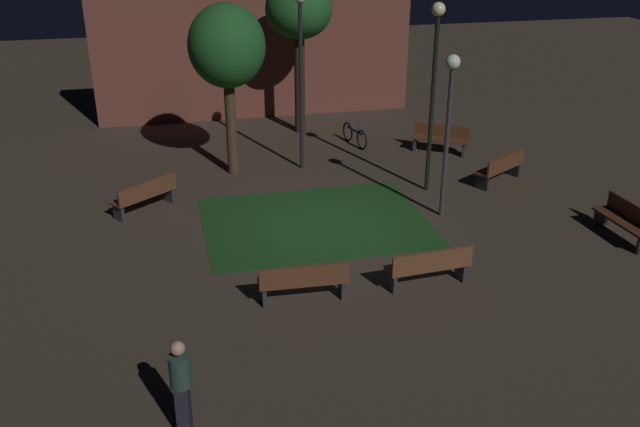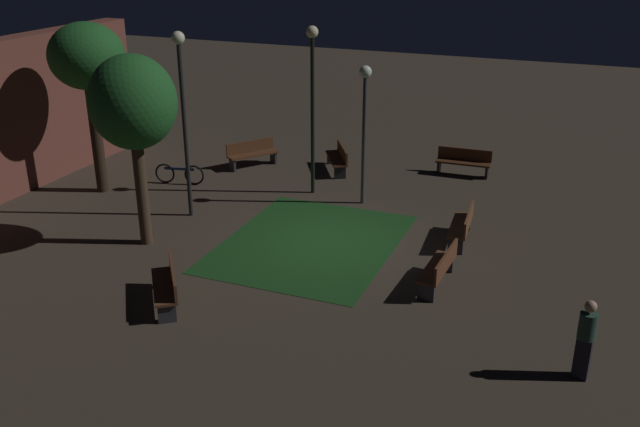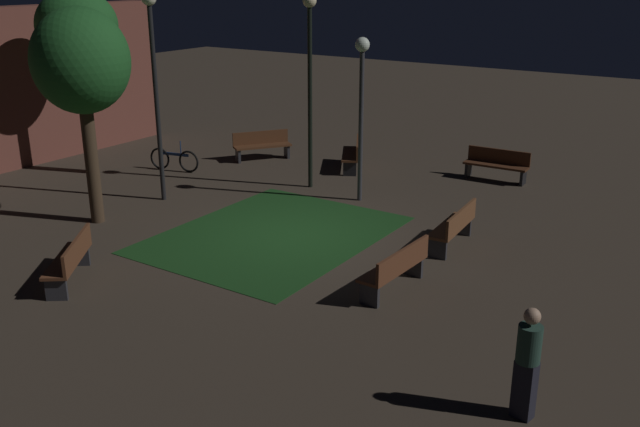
{
  "view_description": "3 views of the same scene",
  "coord_description": "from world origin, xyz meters",
  "px_view_note": "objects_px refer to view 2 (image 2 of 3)",
  "views": [
    {
      "loc": [
        -3.79,
        -14.93,
        7.31
      ],
      "look_at": [
        -0.37,
        -0.53,
        0.69
      ],
      "focal_mm": 38.53,
      "sensor_mm": 36.0,
      "label": 1
    },
    {
      "loc": [
        -15.81,
        -6.07,
        7.75
      ],
      "look_at": [
        -0.39,
        0.16,
        0.95
      ],
      "focal_mm": 39.41,
      "sensor_mm": 36.0,
      "label": 2
    },
    {
      "loc": [
        -12.1,
        -8.64,
        5.68
      ],
      "look_at": [
        -0.29,
        -0.81,
        0.77
      ],
      "focal_mm": 39.53,
      "sensor_mm": 36.0,
      "label": 3
    }
  ],
  "objects_px": {
    "bench_corner": "(463,225)",
    "tree_left_canopy": "(133,104)",
    "bench_by_lamp": "(338,158)",
    "bench_path_side": "(440,267)",
    "bench_lawn_edge": "(167,284)",
    "tree_lawn_side": "(87,60)",
    "bicycle": "(180,174)",
    "bench_back_row": "(252,153)",
    "bench_near_trees": "(464,161)",
    "pedestrian": "(586,338)",
    "lamp_post_near_wall": "(365,111)",
    "lamp_post_path_center": "(312,84)",
    "lamp_post_plaza_east": "(182,97)"
  },
  "relations": [
    {
      "from": "bench_corner",
      "to": "tree_left_canopy",
      "type": "distance_m",
      "value": 8.97
    },
    {
      "from": "bench_by_lamp",
      "to": "bench_path_side",
      "type": "bearing_deg",
      "value": -143.6
    },
    {
      "from": "bench_lawn_edge",
      "to": "tree_lawn_side",
      "type": "relative_size",
      "value": 0.33
    },
    {
      "from": "bench_lawn_edge",
      "to": "bicycle",
      "type": "distance_m",
      "value": 7.95
    },
    {
      "from": "bicycle",
      "to": "bench_corner",
      "type": "bearing_deg",
      "value": -96.61
    },
    {
      "from": "bench_back_row",
      "to": "tree_left_canopy",
      "type": "bearing_deg",
      "value": -177.15
    },
    {
      "from": "bench_near_trees",
      "to": "pedestrian",
      "type": "relative_size",
      "value": 1.13
    },
    {
      "from": "bench_near_trees",
      "to": "bicycle",
      "type": "height_order",
      "value": "bicycle"
    },
    {
      "from": "lamp_post_near_wall",
      "to": "bicycle",
      "type": "distance_m",
      "value": 6.58
    },
    {
      "from": "bench_lawn_edge",
      "to": "lamp_post_near_wall",
      "type": "distance_m",
      "value": 8.06
    },
    {
      "from": "bench_lawn_edge",
      "to": "bench_by_lamp",
      "type": "bearing_deg",
      "value": -1.52
    },
    {
      "from": "bench_lawn_edge",
      "to": "pedestrian",
      "type": "relative_size",
      "value": 1.07
    },
    {
      "from": "tree_lawn_side",
      "to": "bicycle",
      "type": "height_order",
      "value": "tree_lawn_side"
    },
    {
      "from": "tree_lawn_side",
      "to": "tree_left_canopy",
      "type": "height_order",
      "value": "tree_lawn_side"
    },
    {
      "from": "bench_by_lamp",
      "to": "lamp_post_path_center",
      "type": "distance_m",
      "value": 3.72
    },
    {
      "from": "lamp_post_path_center",
      "to": "bicycle",
      "type": "relative_size",
      "value": 3.14
    },
    {
      "from": "bench_corner",
      "to": "lamp_post_near_wall",
      "type": "xyz_separation_m",
      "value": [
        1.69,
        3.36,
        2.37
      ]
    },
    {
      "from": "bench_path_side",
      "to": "bench_lawn_edge",
      "type": "distance_m",
      "value": 6.18
    },
    {
      "from": "tree_lawn_side",
      "to": "lamp_post_path_center",
      "type": "relative_size",
      "value": 1.02
    },
    {
      "from": "bench_by_lamp",
      "to": "lamp_post_near_wall",
      "type": "xyz_separation_m",
      "value": [
        -2.54,
        -1.73,
        2.37
      ]
    },
    {
      "from": "lamp_post_plaza_east",
      "to": "bicycle",
      "type": "distance_m",
      "value": 4.21
    },
    {
      "from": "bench_by_lamp",
      "to": "lamp_post_near_wall",
      "type": "height_order",
      "value": "lamp_post_near_wall"
    },
    {
      "from": "pedestrian",
      "to": "lamp_post_path_center",
      "type": "bearing_deg",
      "value": 49.24
    },
    {
      "from": "bicycle",
      "to": "pedestrian",
      "type": "distance_m",
      "value": 14.16
    },
    {
      "from": "bench_path_side",
      "to": "pedestrian",
      "type": "height_order",
      "value": "pedestrian"
    },
    {
      "from": "lamp_post_plaza_east",
      "to": "bench_lawn_edge",
      "type": "bearing_deg",
      "value": -153.73
    },
    {
      "from": "tree_left_canopy",
      "to": "bicycle",
      "type": "height_order",
      "value": "tree_left_canopy"
    },
    {
      "from": "tree_lawn_side",
      "to": "lamp_post_near_wall",
      "type": "xyz_separation_m",
      "value": [
        2.06,
        -7.97,
        -1.27
      ]
    },
    {
      "from": "bench_by_lamp",
      "to": "lamp_post_path_center",
      "type": "height_order",
      "value": "lamp_post_path_center"
    },
    {
      "from": "bench_corner",
      "to": "tree_left_canopy",
      "type": "height_order",
      "value": "tree_left_canopy"
    },
    {
      "from": "tree_left_canopy",
      "to": "bicycle",
      "type": "xyz_separation_m",
      "value": [
        4.28,
        1.69,
        -3.38
      ]
    },
    {
      "from": "bench_lawn_edge",
      "to": "lamp_post_plaza_east",
      "type": "relative_size",
      "value": 0.33
    },
    {
      "from": "bench_near_trees",
      "to": "bicycle",
      "type": "distance_m",
      "value": 9.42
    },
    {
      "from": "bench_lawn_edge",
      "to": "pedestrian",
      "type": "bearing_deg",
      "value": -86.56
    },
    {
      "from": "bench_back_row",
      "to": "lamp_post_near_wall",
      "type": "height_order",
      "value": "lamp_post_near_wall"
    },
    {
      "from": "bench_path_side",
      "to": "bicycle",
      "type": "bearing_deg",
      "value": 68.16
    },
    {
      "from": "tree_lawn_side",
      "to": "pedestrian",
      "type": "distance_m",
      "value": 15.71
    },
    {
      "from": "bench_back_row",
      "to": "bench_by_lamp",
      "type": "height_order",
      "value": "same"
    },
    {
      "from": "lamp_post_near_wall",
      "to": "lamp_post_path_center",
      "type": "height_order",
      "value": "lamp_post_path_center"
    },
    {
      "from": "lamp_post_near_wall",
      "to": "bench_near_trees",
      "type": "bearing_deg",
      "value": -31.49
    },
    {
      "from": "tree_lawn_side",
      "to": "lamp_post_near_wall",
      "type": "height_order",
      "value": "tree_lawn_side"
    },
    {
      "from": "lamp_post_near_wall",
      "to": "lamp_post_plaza_east",
      "type": "height_order",
      "value": "lamp_post_plaza_east"
    },
    {
      "from": "bench_path_side",
      "to": "tree_lawn_side",
      "type": "xyz_separation_m",
      "value": [
        2.31,
        11.34,
        3.64
      ]
    },
    {
      "from": "bench_corner",
      "to": "lamp_post_plaza_east",
      "type": "height_order",
      "value": "lamp_post_plaza_east"
    },
    {
      "from": "bench_by_lamp",
      "to": "tree_left_canopy",
      "type": "bearing_deg",
      "value": 160.47
    },
    {
      "from": "bench_corner",
      "to": "bench_back_row",
      "type": "xyz_separation_m",
      "value": [
        3.6,
        8.07,
        0.0
      ]
    },
    {
      "from": "bench_back_row",
      "to": "lamp_post_path_center",
      "type": "xyz_separation_m",
      "value": [
        -1.63,
        -2.96,
        2.94
      ]
    },
    {
      "from": "bench_back_row",
      "to": "lamp_post_near_wall",
      "type": "relative_size",
      "value": 0.42
    },
    {
      "from": "bench_corner",
      "to": "pedestrian",
      "type": "distance_m",
      "value": 6.16
    },
    {
      "from": "bench_back_row",
      "to": "bicycle",
      "type": "bearing_deg",
      "value": 151.68
    }
  ]
}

